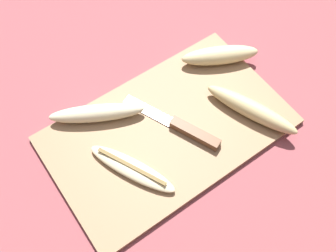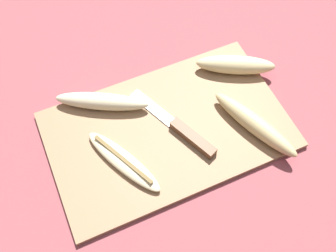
{
  "view_description": "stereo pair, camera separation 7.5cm",
  "coord_description": "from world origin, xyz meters",
  "px_view_note": "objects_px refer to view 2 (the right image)",
  "views": [
    {
      "loc": [
        -0.22,
        -0.31,
        0.69
      ],
      "look_at": [
        0.0,
        0.0,
        0.02
      ],
      "focal_mm": 42.0,
      "sensor_mm": 36.0,
      "label": 1
    },
    {
      "loc": [
        -0.15,
        -0.34,
        0.69
      ],
      "look_at": [
        0.0,
        0.0,
        0.02
      ],
      "focal_mm": 42.0,
      "sensor_mm": 36.0,
      "label": 2
    }
  ],
  "objects_px": {
    "banana_pale_long": "(102,101)",
    "banana_spotted_left": "(255,124)",
    "banana_cream_curved": "(123,161)",
    "banana_ripe_center": "(235,65)",
    "knife": "(186,133)"
  },
  "relations": [
    {
      "from": "knife",
      "to": "banana_spotted_left",
      "type": "xyz_separation_m",
      "value": [
        0.13,
        -0.04,
        0.01
      ]
    },
    {
      "from": "banana_pale_long",
      "to": "banana_cream_curved",
      "type": "bearing_deg",
      "value": -92.64
    },
    {
      "from": "banana_ripe_center",
      "to": "banana_pale_long",
      "type": "bearing_deg",
      "value": 174.33
    },
    {
      "from": "banana_cream_curved",
      "to": "banana_pale_long",
      "type": "xyz_separation_m",
      "value": [
        0.01,
        0.14,
        0.01
      ]
    },
    {
      "from": "banana_spotted_left",
      "to": "banana_ripe_center",
      "type": "bearing_deg",
      "value": 75.99
    },
    {
      "from": "banana_cream_curved",
      "to": "banana_ripe_center",
      "type": "distance_m",
      "value": 0.31
    },
    {
      "from": "knife",
      "to": "banana_cream_curved",
      "type": "bearing_deg",
      "value": 160.03
    },
    {
      "from": "banana_pale_long",
      "to": "banana_spotted_left",
      "type": "xyz_separation_m",
      "value": [
        0.25,
        -0.17,
        0.0
      ]
    },
    {
      "from": "banana_pale_long",
      "to": "knife",
      "type": "bearing_deg",
      "value": -45.56
    },
    {
      "from": "banana_ripe_center",
      "to": "banana_cream_curved",
      "type": "bearing_deg",
      "value": -159.97
    },
    {
      "from": "knife",
      "to": "banana_ripe_center",
      "type": "height_order",
      "value": "banana_ripe_center"
    },
    {
      "from": "banana_ripe_center",
      "to": "banana_spotted_left",
      "type": "relative_size",
      "value": 0.85
    },
    {
      "from": "knife",
      "to": "banana_spotted_left",
      "type": "distance_m",
      "value": 0.13
    },
    {
      "from": "knife",
      "to": "banana_ripe_center",
      "type": "distance_m",
      "value": 0.19
    },
    {
      "from": "banana_cream_curved",
      "to": "banana_ripe_center",
      "type": "relative_size",
      "value": 1.08
    }
  ]
}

